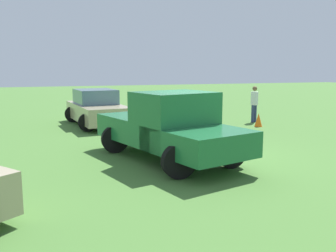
# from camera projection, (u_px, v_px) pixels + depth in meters

# --- Properties ---
(ground_plane) EXTENTS (80.00, 80.00, 0.00)m
(ground_plane) POSITION_uv_depth(u_px,v_px,m) (196.00, 157.00, 10.23)
(ground_plane) COLOR #477533
(pickup_truck) EXTENTS (3.11, 5.13, 1.81)m
(pickup_truck) POSITION_uv_depth(u_px,v_px,m) (171.00, 125.00, 9.68)
(pickup_truck) COLOR black
(pickup_truck) RESTS_ON ground_plane
(sedan_far) EXTENTS (2.49, 4.39, 1.49)m
(sedan_far) POSITION_uv_depth(u_px,v_px,m) (97.00, 109.00, 15.70)
(sedan_far) COLOR black
(sedan_far) RESTS_ON ground_plane
(person_bystander) EXTENTS (0.44, 0.44, 1.60)m
(person_bystander) POSITION_uv_depth(u_px,v_px,m) (254.00, 102.00, 16.49)
(person_bystander) COLOR navy
(person_bystander) RESTS_ON ground_plane
(traffic_cone) EXTENTS (0.32, 0.32, 0.55)m
(traffic_cone) POSITION_uv_depth(u_px,v_px,m) (258.00, 120.00, 15.35)
(traffic_cone) COLOR orange
(traffic_cone) RESTS_ON ground_plane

